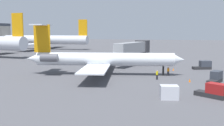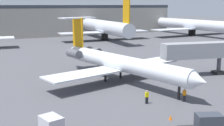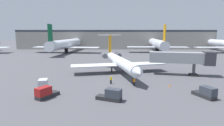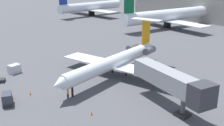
# 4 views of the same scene
# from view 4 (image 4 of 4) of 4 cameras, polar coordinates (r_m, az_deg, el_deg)

# --- Properties ---
(ground_plane) EXTENTS (400.00, 400.00, 0.10)m
(ground_plane) POSITION_cam_4_polar(r_m,az_deg,el_deg) (52.53, -0.56, -3.49)
(ground_plane) COLOR #4C4C51
(regional_jet) EXTENTS (24.95, 30.33, 9.72)m
(regional_jet) POSITION_cam_4_polar(r_m,az_deg,el_deg) (53.61, 0.93, 0.56)
(regional_jet) COLOR silver
(regional_jet) RESTS_ON ground_plane
(jet_bridge) EXTENTS (15.27, 6.09, 5.97)m
(jet_bridge) POSITION_cam_4_polar(r_m,az_deg,el_deg) (40.61, 12.68, -3.97)
(jet_bridge) COLOR gray
(jet_bridge) RESTS_ON ground_plane
(ground_crew_marshaller) EXTENTS (0.47, 0.39, 1.69)m
(ground_crew_marshaller) POSITION_cam_4_polar(r_m,az_deg,el_deg) (45.09, -9.09, -6.22)
(ground_crew_marshaller) COLOR black
(ground_crew_marshaller) RESTS_ON ground_plane
(ground_crew_loader) EXTENTS (0.43, 0.31, 1.69)m
(ground_crew_loader) POSITION_cam_4_polar(r_m,az_deg,el_deg) (49.45, -10.46, -4.07)
(ground_crew_loader) COLOR black
(ground_crew_loader) RESTS_ON ground_plane
(baggage_tug_lead) EXTENTS (4.23, 2.81, 1.90)m
(baggage_tug_lead) POSITION_cam_4_polar(r_m,az_deg,el_deg) (45.68, -20.78, -6.92)
(baggage_tug_lead) COLOR #262628
(baggage_tug_lead) RESTS_ON ground_plane
(cargo_container_uld) EXTENTS (2.07, 2.52, 1.73)m
(cargo_container_uld) POSITION_cam_4_polar(r_m,az_deg,el_deg) (59.14, -19.47, -1.14)
(cargo_container_uld) COLOR silver
(cargo_container_uld) RESTS_ON ground_plane
(traffic_cone_near) EXTENTS (0.36, 0.36, 0.55)m
(traffic_cone_near) POSITION_cam_4_polar(r_m,az_deg,el_deg) (47.93, -16.49, -6.02)
(traffic_cone_near) COLOR orange
(traffic_cone_near) RESTS_ON ground_plane
(traffic_cone_mid) EXTENTS (0.36, 0.36, 0.55)m
(traffic_cone_mid) POSITION_cam_4_polar(r_m,az_deg,el_deg) (39.91, -4.27, -10.30)
(traffic_cone_mid) COLOR orange
(traffic_cone_mid) RESTS_ON ground_plane
(parked_airliner_west_end) EXTENTS (30.23, 35.85, 13.33)m
(parked_airliner_west_end) POSITION_cam_4_polar(r_m,az_deg,el_deg) (134.78, -4.33, 11.50)
(parked_airliner_west_end) COLOR silver
(parked_airliner_west_end) RESTS_ON ground_plane
(parked_airliner_west_mid) EXTENTS (34.41, 40.66, 13.80)m
(parked_airliner_west_mid) POSITION_cam_4_polar(r_m,az_deg,el_deg) (104.97, 11.35, 9.53)
(parked_airliner_west_mid) COLOR silver
(parked_airliner_west_mid) RESTS_ON ground_plane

